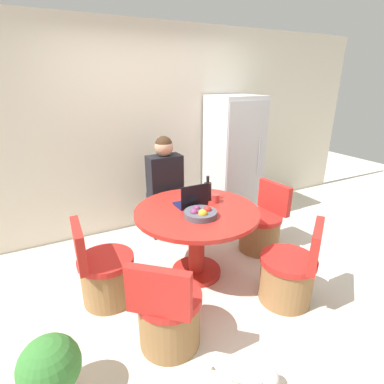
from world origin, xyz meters
TOP-DOWN VIEW (x-y plane):
  - ground_plane at (0.00, 0.00)m, footprint 12.00×12.00m
  - wall_back at (0.00, 1.59)m, footprint 7.00×0.06m
  - refrigerator at (1.06, 1.23)m, footprint 0.65×0.64m
  - dining_table at (-0.09, 0.18)m, footprint 1.23×1.23m
  - chair_near_right_corner at (0.46, -0.57)m, footprint 0.57×0.57m
  - chair_left_side at (-1.02, 0.21)m, footprint 0.50×0.50m
  - chair_right_side at (0.83, 0.27)m, footprint 0.51×0.50m
  - chair_near_left_corner at (-0.71, -0.52)m, footprint 0.57×0.58m
  - person_seated at (-0.09, 1.01)m, footprint 0.40×0.37m
  - laptop at (-0.09, 0.28)m, footprint 0.30×0.21m
  - fruit_bowl at (-0.14, 0.02)m, footprint 0.31×0.31m
  - coffee_cup at (0.17, 0.26)m, footprint 0.08×0.08m
  - bottle at (0.13, 0.34)m, footprint 0.08×0.08m
  - cat at (-0.38, -1.05)m, footprint 0.37×0.38m
  - potted_plant at (-1.53, -0.60)m, footprint 0.37×0.37m

SIDE VIEW (x-z plane):
  - ground_plane at x=0.00m, z-range 0.00..0.00m
  - cat at x=-0.38m, z-range 0.00..0.16m
  - chair_near_right_corner at x=0.46m, z-range -0.14..0.67m
  - chair_left_side at x=-1.02m, z-range -0.14..0.67m
  - chair_right_side at x=0.83m, z-range -0.14..0.67m
  - chair_near_left_corner at x=-0.71m, z-range -0.14..0.67m
  - potted_plant at x=-1.53m, z-range 0.03..0.52m
  - dining_table at x=-0.09m, z-range 0.18..0.92m
  - person_seated at x=-0.09m, z-range 0.07..1.41m
  - fruit_bowl at x=-0.14m, z-range 0.73..0.83m
  - coffee_cup at x=0.17m, z-range 0.74..0.82m
  - laptop at x=-0.09m, z-range 0.68..0.92m
  - bottle at x=0.13m, z-range 0.71..0.98m
  - refrigerator at x=1.06m, z-range 0.00..1.74m
  - wall_back at x=0.00m, z-range 0.00..2.60m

